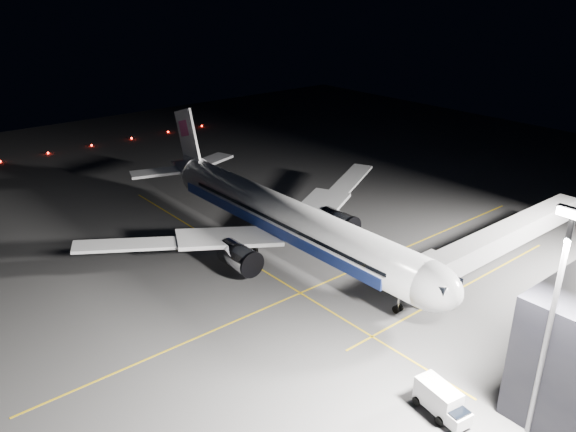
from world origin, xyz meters
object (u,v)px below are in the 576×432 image
(baggage_tug, at_px, (300,219))
(safety_cone_a, at_px, (312,220))
(airliner, at_px, (282,216))
(safety_cone_b, at_px, (335,234))
(safety_cone_c, at_px, (307,215))
(floodlight_mast_south, at_px, (553,308))
(service_truck, at_px, (442,401))
(jet_bridge, at_px, (499,239))

(baggage_tug, height_order, safety_cone_a, baggage_tug)
(airliner, xyz_separation_m, safety_cone_b, (1.71, 9.00, -4.84))
(safety_cone_b, xyz_separation_m, safety_cone_c, (-8.40, 1.66, -0.01))
(floodlight_mast_south, height_order, safety_cone_c, floodlight_mast_south)
(service_truck, height_order, safety_cone_b, service_truck)
(floodlight_mast_south, relative_size, baggage_tug, 6.88)
(airliner, relative_size, service_truck, 10.90)
(safety_cone_b, bearing_deg, airliner, -100.73)
(service_truck, relative_size, safety_cone_a, 10.63)
(airliner, bearing_deg, baggage_tug, 122.89)
(airliner, xyz_separation_m, safety_cone_a, (-4.70, 10.13, -4.90))
(safety_cone_a, xyz_separation_m, safety_cone_c, (-1.99, 0.54, 0.04))
(floodlight_mast_south, height_order, safety_cone_a, floodlight_mast_south)
(safety_cone_a, bearing_deg, airliner, -65.09)
(airliner, xyz_separation_m, floodlight_mast_south, (41.08, -6.01, 7.21))
(service_truck, height_order, safety_cone_a, service_truck)
(safety_cone_a, distance_m, safety_cone_b, 6.51)
(baggage_tug, relative_size, safety_cone_b, 4.71)
(floodlight_mast_south, bearing_deg, safety_cone_c, 160.75)
(floodlight_mast_south, xyz_separation_m, safety_cone_a, (-45.78, 16.14, -12.11))
(service_truck, bearing_deg, floodlight_mast_south, 42.73)
(baggage_tug, bearing_deg, service_truck, -43.28)
(baggage_tug, bearing_deg, jet_bridge, 0.52)
(floodlight_mast_south, height_order, baggage_tug, floodlight_mast_south)
(floodlight_mast_south, xyz_separation_m, service_truck, (-6.06, -4.05, -10.90))
(safety_cone_c, bearing_deg, service_truck, -26.42)
(safety_cone_b, bearing_deg, jet_bridge, 22.96)
(baggage_tug, bearing_deg, safety_cone_a, 58.51)
(jet_bridge, bearing_deg, safety_cone_c, -166.06)
(baggage_tug, distance_m, safety_cone_a, 2.26)
(service_truck, distance_m, safety_cone_c, 46.59)
(airliner, bearing_deg, service_truck, -16.03)
(airliner, relative_size, baggage_tug, 20.43)
(safety_cone_b, bearing_deg, floodlight_mast_south, -20.88)
(floodlight_mast_south, distance_m, baggage_tug, 49.68)
(jet_bridge, bearing_deg, airliner, -141.96)
(jet_bridge, bearing_deg, safety_cone_a, -164.07)
(floodlight_mast_south, distance_m, safety_cone_a, 50.03)
(jet_bridge, distance_m, safety_cone_a, 29.21)
(floodlight_mast_south, height_order, safety_cone_b, floodlight_mast_south)
(airliner, height_order, jet_bridge, airliner)
(floodlight_mast_south, distance_m, safety_cone_b, 43.83)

